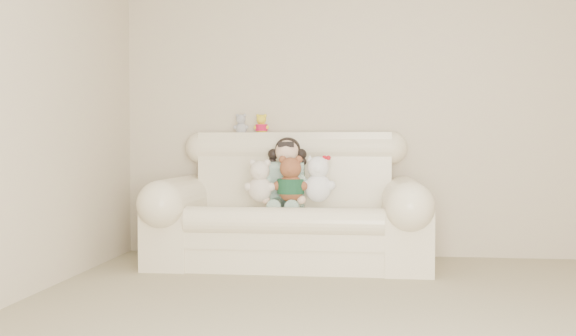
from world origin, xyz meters
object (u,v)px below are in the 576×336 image
(cream_teddy, at_px, (260,177))
(white_cat, at_px, (318,174))
(brown_teddy, at_px, (291,175))
(seated_child, at_px, (287,173))
(sofa, at_px, (290,198))

(cream_teddy, bearing_deg, white_cat, 22.01)
(brown_teddy, bearing_deg, seated_child, 122.16)
(sofa, distance_m, brown_teddy, 0.23)
(white_cat, xyz_separation_m, cream_teddy, (-0.43, -0.05, -0.02))
(sofa, bearing_deg, white_cat, -23.49)
(brown_teddy, bearing_deg, white_cat, 27.69)
(seated_child, relative_size, brown_teddy, 1.42)
(sofa, bearing_deg, seated_child, 109.66)
(sofa, bearing_deg, cream_teddy, -144.42)
(brown_teddy, xyz_separation_m, white_cat, (0.20, 0.03, 0.01))
(sofa, height_order, seated_child, sofa)
(brown_teddy, height_order, cream_teddy, brown_teddy)
(seated_child, xyz_separation_m, cream_teddy, (-0.18, -0.23, -0.02))
(brown_teddy, xyz_separation_m, cream_teddy, (-0.23, -0.01, -0.02))
(seated_child, relative_size, cream_teddy, 1.55)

